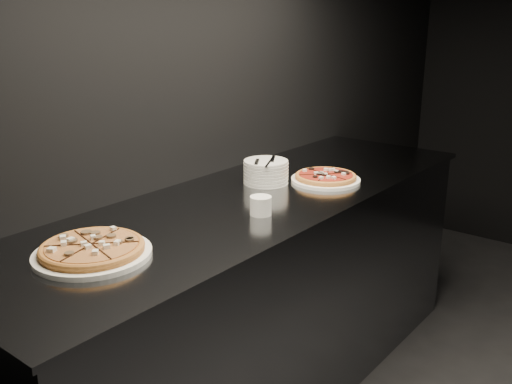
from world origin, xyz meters
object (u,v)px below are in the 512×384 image
Objects in this scene: pizza_mushroom at (92,250)px; plate_stack at (266,172)px; ramekin at (261,205)px; pizza_tomato at (326,177)px; cutlery at (265,161)px; counter at (257,297)px.

pizza_mushroom is 1.99× the size of plate_stack.
pizza_mushroom is 4.81× the size of ramekin.
pizza_tomato is 0.27m from plate_stack.
pizza_tomato is at bearing 42.84° from plate_stack.
plate_stack is at bearing -137.16° from pizza_tomato.
ramekin reaches higher than pizza_tomato.
plate_stack is 0.06m from cutlery.
pizza_mushroom is 0.95m from cutlery.
counter is 7.56× the size of pizza_tomato.
plate_stack is at bearing 84.62° from cutlery.
counter is at bearing -107.86° from pizza_tomato.
ramekin is (0.23, -0.32, -0.07)m from cutlery.
pizza_tomato reaches higher than counter.
counter is 6.38× the size of pizza_mushroom.
pizza_mushroom is 0.96m from plate_stack.
counter is 12.32× the size of cutlery.
cutlery reaches higher than pizza_tomato.
plate_stack is 2.41× the size of ramekin.
counter is 0.60m from pizza_tomato.
ramekin is at bearing -87.64° from cutlery.
pizza_tomato is at bearing 94.87° from ramekin.
counter is at bearing 131.52° from ramekin.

